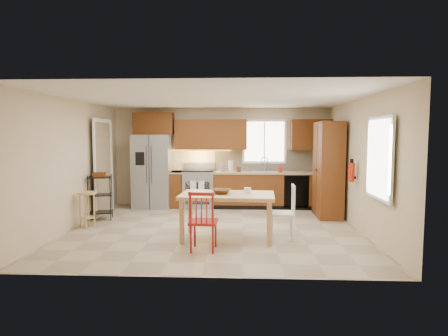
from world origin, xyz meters
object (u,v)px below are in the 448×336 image
at_px(soap_bottle, 281,168).
at_px(dining_table, 227,217).
at_px(pantry, 328,170).
at_px(table_bowl, 221,194).
at_px(fire_extinguisher, 351,172).
at_px(utility_cart, 100,197).
at_px(table_jar, 248,192).
at_px(bar_stool, 87,210).
at_px(refrigerator, 153,171).
at_px(range_stove, 199,189).
at_px(chair_red, 203,221).
at_px(chair_white, 282,212).

xyz_separation_m(soap_bottle, dining_table, (-1.21, -2.81, -0.60)).
height_order(pantry, dining_table, pantry).
bearing_deg(soap_bottle, dining_table, -113.30).
height_order(dining_table, table_bowl, table_bowl).
height_order(soap_bottle, fire_extinguisher, fire_extinguisher).
xyz_separation_m(soap_bottle, table_bowl, (-1.31, -2.81, -0.20)).
height_order(fire_extinguisher, utility_cart, fire_extinguisher).
xyz_separation_m(table_jar, bar_stool, (-3.12, 0.59, -0.47)).
bearing_deg(table_bowl, utility_cart, 152.61).
relative_size(soap_bottle, table_jar, 1.35).
bearing_deg(refrigerator, range_stove, 2.99).
height_order(dining_table, chair_red, chair_red).
relative_size(pantry, utility_cart, 2.16).
height_order(refrigerator, range_stove, refrigerator).
height_order(refrigerator, pantry, pantry).
bearing_deg(bar_stool, table_jar, 2.07).
bearing_deg(table_bowl, range_stove, 104.00).
bearing_deg(bar_stool, soap_bottle, 40.76).
xyz_separation_m(soap_bottle, pantry, (0.95, -0.90, 0.05)).
xyz_separation_m(dining_table, utility_cart, (-2.77, 1.38, 0.09)).
xyz_separation_m(range_stove, soap_bottle, (2.03, -0.08, 0.54)).
height_order(soap_bottle, chair_white, soap_bottle).
xyz_separation_m(chair_white, utility_cart, (-3.72, 1.33, 0.01)).
relative_size(chair_white, table_jar, 6.68).
bearing_deg(pantry, fire_extinguisher, -79.22).
bearing_deg(pantry, utility_cart, -173.95).
height_order(pantry, table_jar, pantry).
relative_size(pantry, chair_red, 2.22).
distance_m(refrigerator, utility_cart, 1.71).
bearing_deg(bar_stool, utility_cart, 102.75).
bearing_deg(refrigerator, fire_extinguisher, -24.52).
xyz_separation_m(refrigerator, chair_red, (1.62, -3.48, -0.44)).
bearing_deg(chair_white, utility_cart, 73.57).
bearing_deg(table_bowl, bar_stool, 165.51).
xyz_separation_m(dining_table, table_bowl, (-0.10, 0.00, 0.40)).
distance_m(pantry, chair_red, 3.63).
relative_size(refrigerator, soap_bottle, 9.53).
height_order(soap_bottle, chair_red, soap_bottle).
height_order(pantry, chair_white, pantry).
distance_m(bar_stool, utility_cart, 0.71).
bearing_deg(chair_white, soap_bottle, -2.07).
height_order(fire_extinguisher, chair_red, fire_extinguisher).
relative_size(table_bowl, utility_cart, 0.34).
xyz_separation_m(refrigerator, table_jar, (2.32, -2.73, -0.09)).
xyz_separation_m(refrigerator, chair_white, (2.92, -2.78, -0.44)).
bearing_deg(table_jar, refrigerator, 130.39).
xyz_separation_m(fire_extinguisher, utility_cart, (-5.13, 0.53, -0.61)).
xyz_separation_m(chair_red, chair_white, (1.30, 0.70, 0.00)).
xyz_separation_m(chair_white, table_jar, (-0.60, 0.05, 0.35)).
bearing_deg(range_stove, pantry, -18.29).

